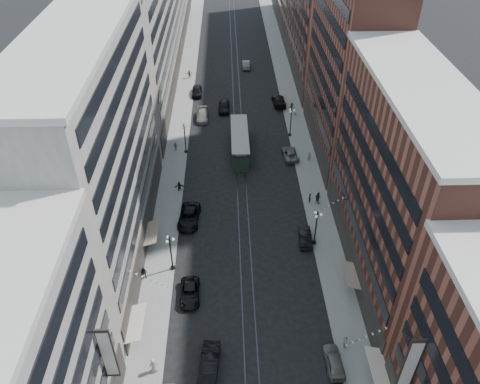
{
  "coord_description": "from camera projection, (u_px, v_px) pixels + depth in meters",
  "views": [
    {
      "loc": [
        -2.01,
        -12.85,
        43.52
      ],
      "look_at": [
        -0.49,
        37.19,
        5.0
      ],
      "focal_mm": 35.0,
      "sensor_mm": 36.0,
      "label": 1
    }
  ],
  "objects": [
    {
      "name": "car_5",
      "position": [
        209.0,
        364.0,
        47.3
      ],
      "size": [
        2.33,
        5.34,
        1.71
      ],
      "primitive_type": "imported",
      "rotation": [
        0.0,
        0.0,
        -0.1
      ],
      "color": "black",
      "rests_on": "ground"
    },
    {
      "name": "pedestrian_extra_1",
      "position": [
        189.0,
        74.0,
        103.75
      ],
      "size": [
        1.75,
        0.83,
        1.81
      ],
      "primitive_type": "imported",
      "rotation": [
        0.0,
        0.0,
        3.35
      ],
      "color": "gray",
      "rests_on": "sidewalk_west"
    },
    {
      "name": "car_4",
      "position": [
        334.0,
        361.0,
        47.7
      ],
      "size": [
        1.93,
        4.38,
        1.47
      ],
      "primitive_type": "imported",
      "rotation": [
        0.0,
        0.0,
        3.19
      ],
      "color": "#68675C",
      "rests_on": "ground"
    },
    {
      "name": "lamppost_se_far",
      "position": [
        316.0,
        227.0,
        60.45
      ],
      "size": [
        1.03,
        1.14,
        5.52
      ],
      "color": "black",
      "rests_on": "sidewalk_east"
    },
    {
      "name": "pedestrian_4",
      "position": [
        345.0,
        342.0,
        49.16
      ],
      "size": [
        0.54,
        1.06,
        1.75
      ],
      "primitive_type": "imported",
      "rotation": [
        0.0,
        0.0,
        1.49
      ],
      "color": "beige",
      "rests_on": "sidewalk_east"
    },
    {
      "name": "rail_east",
      "position": [
        241.0,
        111.0,
        92.23
      ],
      "size": [
        0.12,
        180.0,
        0.02
      ],
      "primitive_type": "cube",
      "color": "#2D2D33",
      "rests_on": "ground"
    },
    {
      "name": "car_14",
      "position": [
        246.0,
        64.0,
        108.65
      ],
      "size": [
        1.72,
        4.8,
        1.58
      ],
      "primitive_type": "imported",
      "rotation": [
        0.0,
        0.0,
        3.13
      ],
      "color": "#67675B",
      "rests_on": "ground"
    },
    {
      "name": "pedestrian_extra_2",
      "position": [
        310.0,
        198.0,
        68.7
      ],
      "size": [
        0.5,
        0.64,
        1.56
      ],
      "primitive_type": "imported",
      "rotation": [
        0.0,
        0.0,
        4.47
      ],
      "color": "black",
      "rests_on": "sidewalk_east"
    },
    {
      "name": "lamppost_sw_mid",
      "position": [
        185.0,
        137.0,
        78.23
      ],
      "size": [
        1.03,
        1.14,
        5.52
      ],
      "color": "black",
      "rests_on": "sidewalk_west"
    },
    {
      "name": "building_west_far",
      "position": [
        158.0,
        5.0,
        104.47
      ],
      "size": [
        8.0,
        90.0,
        26.0
      ],
      "primitive_type": "cube",
      "color": "#9F9B8D",
      "rests_on": "ground"
    },
    {
      "name": "car_10",
      "position": [
        305.0,
        237.0,
        62.37
      ],
      "size": [
        1.87,
        4.6,
        1.48
      ],
      "primitive_type": "imported",
      "rotation": [
        0.0,
        0.0,
        3.07
      ],
      "color": "black",
      "rests_on": "ground"
    },
    {
      "name": "sidewalk_east",
      "position": [
        293.0,
        110.0,
        92.43
      ],
      "size": [
        4.0,
        180.0,
        0.15
      ],
      "primitive_type": "cube",
      "color": "gray",
      "rests_on": "ground"
    },
    {
      "name": "lamppost_se_mid",
      "position": [
        291.0,
        121.0,
        82.63
      ],
      "size": [
        1.03,
        1.14,
        5.52
      ],
      "color": "black",
      "rests_on": "sidewalk_east"
    },
    {
      "name": "ground",
      "position": [
        239.0,
        137.0,
        84.29
      ],
      "size": [
        220.0,
        220.0,
        0.0
      ],
      "primitive_type": "plane",
      "color": "black",
      "rests_on": "ground"
    },
    {
      "name": "car_9",
      "position": [
        197.0,
        91.0,
        97.3
      ],
      "size": [
        2.08,
        5.04,
        1.71
      ],
      "primitive_type": "imported",
      "rotation": [
        0.0,
        0.0,
        0.01
      ],
      "color": "black",
      "rests_on": "ground"
    },
    {
      "name": "pedestrian_7",
      "position": [
        318.0,
        198.0,
        68.53
      ],
      "size": [
        0.96,
        1.02,
        1.87
      ],
      "primitive_type": "imported",
      "rotation": [
        0.0,
        0.0,
        2.25
      ],
      "color": "black",
      "rests_on": "sidewalk_east"
    },
    {
      "name": "car_7",
      "position": [
        189.0,
        217.0,
        65.5
      ],
      "size": [
        3.21,
        6.18,
        1.66
      ],
      "primitive_type": "imported",
      "rotation": [
        0.0,
        0.0,
        -0.08
      ],
      "color": "black",
      "rests_on": "ground"
    },
    {
      "name": "car_8",
      "position": [
        202.0,
        116.0,
        89.03
      ],
      "size": [
        2.34,
        5.43,
        1.56
      ],
      "primitive_type": "imported",
      "rotation": [
        0.0,
        0.0,
        0.03
      ],
      "color": "gray",
      "rests_on": "ground"
    },
    {
      "name": "building_east_mid",
      "position": [
        399.0,
        190.0,
        52.04
      ],
      "size": [
        8.0,
        30.0,
        24.0
      ],
      "primitive_type": "cube",
      "color": "brown",
      "rests_on": "ground"
    },
    {
      "name": "rail_west",
      "position": [
        234.0,
        111.0,
        92.19
      ],
      "size": [
        0.12,
        180.0,
        0.02
      ],
      "primitive_type": "cube",
      "color": "#2D2D33",
      "rests_on": "ground"
    },
    {
      "name": "pedestrian_2",
      "position": [
        144.0,
        273.0,
        56.87
      ],
      "size": [
        0.87,
        0.52,
        1.72
      ],
      "primitive_type": "imported",
      "rotation": [
        0.0,
        0.0,
        -0.07
      ],
      "color": "black",
      "rests_on": "sidewalk_west"
    },
    {
      "name": "pedestrian_5",
      "position": [
        179.0,
        186.0,
        70.89
      ],
      "size": [
        1.52,
        0.59,
        1.6
      ],
      "primitive_type": "imported",
      "rotation": [
        0.0,
        0.0,
        0.11
      ],
      "color": "black",
      "rests_on": "sidewalk_west"
    },
    {
      "name": "building_east_tower",
      "position": [
        355.0,
        26.0,
        68.73
      ],
      "size": [
        8.0,
        26.0,
        42.0
      ],
      "primitive_type": "cube",
      "color": "brown",
      "rests_on": "ground"
    },
    {
      "name": "streetcar",
      "position": [
        240.0,
        143.0,
        79.51
      ],
      "size": [
        2.88,
        13.02,
        3.6
      ],
      "color": "#1F3124",
      "rests_on": "ground"
    },
    {
      "name": "pedestrian_9",
      "position": [
        292.0,
        107.0,
        91.31
      ],
      "size": [
        1.15,
        0.62,
        1.69
      ],
      "primitive_type": "imported",
      "rotation": [
        0.0,
        0.0,
        0.16
      ],
      "color": "black",
      "rests_on": "sidewalk_east"
    },
    {
      "name": "car_2",
      "position": [
        190.0,
        293.0,
        54.86
      ],
      "size": [
        2.4,
        4.95,
        1.36
      ],
      "primitive_type": "imported",
      "rotation": [
        0.0,
        0.0,
        0.03
      ],
      "color": "black",
      "rests_on": "ground"
    },
    {
      "name": "sidewalk_west",
      "position": [
        182.0,
        111.0,
        91.91
      ],
      "size": [
        4.0,
        180.0,
        0.15
      ],
      "primitive_type": "cube",
      "color": "gray",
      "rests_on": "ground"
    },
    {
      "name": "building_west_mid",
      "position": [
        98.0,
        155.0,
        53.96
      ],
      "size": [
        8.0,
        36.0,
        28.0
      ],
      "primitive_type": "cube",
      "color": "#9F9B8D",
      "rests_on": "ground"
    },
    {
      "name": "pedestrian_extra_0",
      "position": [
        295.0,
        112.0,
        89.62
      ],
      "size": [
        0.77,
        0.71,
        1.76
      ],
      "primitive_type": "imported",
      "rotation": [
        0.0,
        0.0,
        5.68
      ],
      "color": "#B6AF97",
      "rests_on": "sidewalk_east"
    },
    {
      "name": "car_12",
      "position": [
        279.0,
        101.0,
        93.8
      ],
      "size": [
        2.69,
        5.99,
        1.7
      ],
      "primitive_type": "imported",
      "rotation": [
        0.0,
        0.0,
        3.19
      ],
      "color": "black",
      "rests_on": "ground"
    },
    {
      "name": "car_13",
      "position": [
        224.0,
        106.0,
        91.78
      ],
      "size": [
        2.28,
        5.31,
        1.79
      ],
      "primitive_type": "imported",
      "rotation": [
        0.0,
        0.0,
        -0.03
      ],
      "color": "black",
      "rests_on": "ground"
    },
    {
      "name": "car_11",
      "position": [
        290.0,
        154.0,
        78.56
      ],
      "size": [
        2.73,
        5.23,
        1.41
      ],
      "primitive_type": "imported",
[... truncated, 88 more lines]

